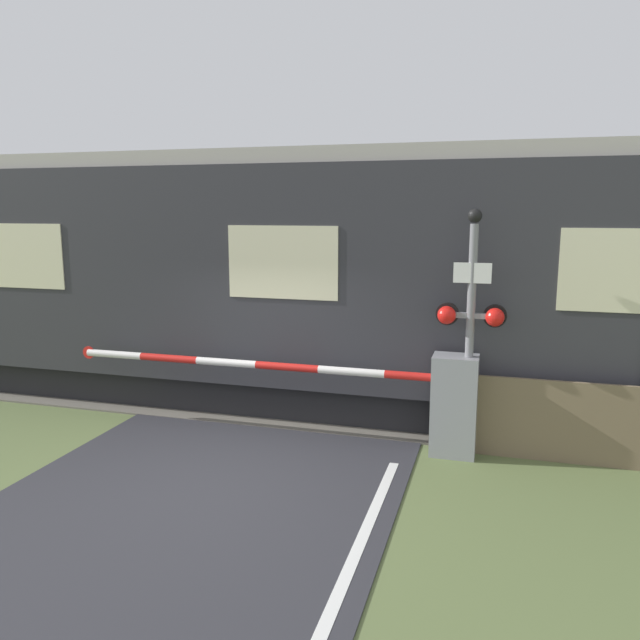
{
  "coord_description": "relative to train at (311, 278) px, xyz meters",
  "views": [
    {
      "loc": [
        3.24,
        -6.65,
        3.29
      ],
      "look_at": [
        0.69,
        2.18,
        1.65
      ],
      "focal_mm": 35.0,
      "sensor_mm": 36.0,
      "label": 1
    }
  ],
  "objects": [
    {
      "name": "ground_plane",
      "position": [
        -0.18,
        -3.41,
        -2.14
      ],
      "size": [
        80.0,
        80.0,
        0.0
      ],
      "primitive_type": "plane",
      "color": "#5B6B3D"
    },
    {
      "name": "roadside_fence",
      "position": [
        3.84,
        -1.71,
        -1.59
      ],
      "size": [
        2.97,
        0.06,
        1.1
      ],
      "color": "#726047",
      "rests_on": "ground_plane"
    },
    {
      "name": "track_bed",
      "position": [
        -0.18,
        0.0,
        -2.11
      ],
      "size": [
        36.0,
        3.2,
        0.13
      ],
      "color": "#666056",
      "rests_on": "ground_plane"
    },
    {
      "name": "crossing_barrier",
      "position": [
        2.1,
        -1.83,
        -1.39
      ],
      "size": [
        6.1,
        0.44,
        1.38
      ],
      "color": "gray",
      "rests_on": "ground_plane"
    },
    {
      "name": "train",
      "position": [
        0.0,
        0.0,
        0.0
      ],
      "size": [
        16.87,
        2.91,
        4.18
      ],
      "color": "black",
      "rests_on": "ground_plane"
    },
    {
      "name": "signal_post",
      "position": [
        2.73,
        -1.85,
        -0.27
      ],
      "size": [
        0.91,
        0.26,
        3.3
      ],
      "color": "gray",
      "rests_on": "ground_plane"
    }
  ]
}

